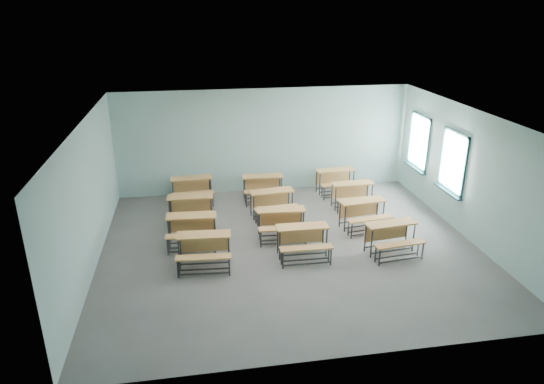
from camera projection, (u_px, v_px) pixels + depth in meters
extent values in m
cube|color=slate|center=(290.00, 248.00, 11.79)|extent=(9.00, 8.00, 0.02)
cube|color=white|center=(292.00, 117.00, 10.62)|extent=(9.00, 8.00, 0.02)
cube|color=#9BC1BC|center=(265.00, 141.00, 14.89)|extent=(9.00, 0.02, 3.20)
cube|color=#9BC1BC|center=(343.00, 276.00, 7.52)|extent=(9.00, 0.02, 3.20)
cube|color=#9BC1BC|center=(88.00, 198.00, 10.51)|extent=(0.02, 8.00, 3.20)
cube|color=#9BC1BC|center=(471.00, 175.00, 11.90)|extent=(0.02, 8.00, 3.20)
cube|color=#1B484C|center=(416.00, 166.00, 14.71)|extent=(0.06, 1.20, 0.06)
cube|color=#1B484C|center=(422.00, 116.00, 14.15)|extent=(0.06, 1.20, 0.06)
cube|color=#1B484C|center=(428.00, 147.00, 13.91)|extent=(0.06, 0.06, 1.60)
cube|color=#1B484C|center=(411.00, 136.00, 14.95)|extent=(0.06, 0.06, 1.60)
cube|color=#1B484C|center=(419.00, 141.00, 14.43)|extent=(0.04, 0.04, 1.48)
cube|color=#1B484C|center=(419.00, 141.00, 14.43)|extent=(0.04, 1.08, 0.04)
cube|color=#1B484C|center=(415.00, 168.00, 14.73)|extent=(0.14, 1.28, 0.04)
cube|color=white|center=(420.00, 141.00, 14.43)|extent=(0.01, 1.08, 1.48)
cube|color=#1B484C|center=(449.00, 189.00, 12.87)|extent=(0.06, 1.20, 0.06)
cube|color=#1B484C|center=(457.00, 133.00, 12.31)|extent=(0.06, 1.20, 0.06)
cube|color=#1B484C|center=(465.00, 168.00, 12.07)|extent=(0.06, 0.06, 1.60)
cube|color=#1B484C|center=(442.00, 155.00, 13.12)|extent=(0.06, 0.06, 1.60)
cube|color=#1B484C|center=(453.00, 162.00, 12.59)|extent=(0.04, 0.04, 1.48)
cube|color=#1B484C|center=(453.00, 162.00, 12.59)|extent=(0.04, 1.08, 0.04)
cube|color=#1B484C|center=(447.00, 191.00, 12.89)|extent=(0.14, 1.28, 0.04)
cube|color=white|center=(454.00, 161.00, 12.60)|extent=(0.01, 1.08, 1.48)
cube|color=#C88A48|center=(204.00, 235.00, 10.78)|extent=(1.23, 0.49, 0.04)
cube|color=#C88A48|center=(205.00, 243.00, 11.06)|extent=(1.14, 0.11, 0.41)
cylinder|color=#333538|center=(179.00, 254.00, 10.72)|extent=(0.04, 0.04, 0.71)
cylinder|color=#333538|center=(229.00, 252.00, 10.82)|extent=(0.04, 0.04, 0.71)
cylinder|color=#333538|center=(180.00, 248.00, 11.02)|extent=(0.04, 0.04, 0.71)
cylinder|color=#333538|center=(229.00, 245.00, 11.11)|extent=(0.04, 0.04, 0.71)
cube|color=#333538|center=(205.00, 263.00, 10.86)|extent=(1.10, 0.11, 0.03)
cube|color=#333538|center=(205.00, 256.00, 11.16)|extent=(1.10, 0.11, 0.03)
cube|color=#C88A48|center=(203.00, 257.00, 10.44)|extent=(1.22, 0.34, 0.04)
cylinder|color=#333538|center=(178.00, 270.00, 10.39)|extent=(0.04, 0.04, 0.42)
cylinder|color=#333538|center=(229.00, 267.00, 10.49)|extent=(0.04, 0.04, 0.42)
cylinder|color=#333538|center=(179.00, 265.00, 10.57)|extent=(0.04, 0.04, 0.42)
cylinder|color=#333538|center=(229.00, 263.00, 10.66)|extent=(0.04, 0.04, 0.42)
cube|color=#333538|center=(204.00, 274.00, 10.48)|extent=(1.10, 0.11, 0.03)
cube|color=#333538|center=(204.00, 269.00, 10.66)|extent=(1.10, 0.11, 0.03)
cube|color=#C88A48|center=(302.00, 227.00, 11.18)|extent=(1.21, 0.42, 0.04)
cube|color=#C88A48|center=(300.00, 235.00, 11.46)|extent=(1.14, 0.04, 0.41)
cylinder|color=#333538|center=(280.00, 246.00, 11.09)|extent=(0.04, 0.04, 0.71)
cylinder|color=#333538|center=(327.00, 243.00, 11.24)|extent=(0.04, 0.04, 0.71)
cylinder|color=#333538|center=(278.00, 240.00, 11.39)|extent=(0.04, 0.04, 0.71)
cylinder|color=#333538|center=(323.00, 237.00, 11.54)|extent=(0.04, 0.04, 0.71)
cube|color=#333538|center=(303.00, 254.00, 11.26)|extent=(1.10, 0.05, 0.03)
cube|color=#333538|center=(300.00, 248.00, 11.55)|extent=(1.10, 0.05, 0.03)
cube|color=#C88A48|center=(306.00, 248.00, 10.84)|extent=(1.21, 0.27, 0.04)
cylinder|color=#333538|center=(283.00, 261.00, 10.76)|extent=(0.04, 0.04, 0.42)
cylinder|color=#333538|center=(331.00, 257.00, 10.91)|extent=(0.04, 0.04, 0.42)
cylinder|color=#333538|center=(281.00, 256.00, 10.94)|extent=(0.04, 0.04, 0.42)
cylinder|color=#333538|center=(329.00, 253.00, 11.09)|extent=(0.04, 0.04, 0.42)
cube|color=#333538|center=(307.00, 264.00, 10.88)|extent=(1.10, 0.05, 0.03)
cube|color=#333538|center=(305.00, 260.00, 11.06)|extent=(1.10, 0.05, 0.03)
cube|color=#C88A48|center=(391.00, 223.00, 11.34)|extent=(1.24, 0.54, 0.04)
cube|color=#C88A48|center=(386.00, 232.00, 11.62)|extent=(1.14, 0.15, 0.41)
cylinder|color=#333538|center=(372.00, 244.00, 11.19)|extent=(0.04, 0.04, 0.71)
cylinder|color=#333538|center=(414.00, 238.00, 11.48)|extent=(0.04, 0.04, 0.71)
cylinder|color=#333538|center=(365.00, 238.00, 11.48)|extent=(0.04, 0.04, 0.71)
cylinder|color=#333538|center=(406.00, 232.00, 11.76)|extent=(0.04, 0.04, 0.71)
cube|color=#333538|center=(392.00, 250.00, 11.43)|extent=(1.10, 0.16, 0.03)
cube|color=#333538|center=(385.00, 244.00, 11.71)|extent=(1.10, 0.16, 0.03)
cube|color=#C88A48|center=(400.00, 244.00, 11.02)|extent=(1.22, 0.39, 0.04)
cylinder|color=#333538|center=(380.00, 258.00, 10.87)|extent=(0.04, 0.04, 0.42)
cylinder|color=#333538|center=(423.00, 251.00, 11.16)|extent=(0.04, 0.04, 0.42)
cylinder|color=#333538|center=(376.00, 254.00, 11.04)|extent=(0.04, 0.04, 0.42)
cylinder|color=#333538|center=(418.00, 248.00, 11.33)|extent=(0.04, 0.04, 0.42)
cube|color=#333538|center=(401.00, 260.00, 11.06)|extent=(1.10, 0.16, 0.03)
cube|color=#333538|center=(397.00, 256.00, 11.23)|extent=(1.10, 0.16, 0.03)
cube|color=#C88A48|center=(191.00, 216.00, 11.74)|extent=(1.22, 0.47, 0.04)
cube|color=#C88A48|center=(192.00, 224.00, 12.02)|extent=(1.14, 0.09, 0.41)
cylinder|color=#333538|center=(169.00, 234.00, 11.68)|extent=(0.04, 0.04, 0.71)
cylinder|color=#333538|center=(215.00, 232.00, 11.78)|extent=(0.04, 0.04, 0.71)
cylinder|color=#333538|center=(170.00, 228.00, 11.97)|extent=(0.04, 0.04, 0.71)
cylinder|color=#333538|center=(215.00, 226.00, 12.08)|extent=(0.04, 0.04, 0.71)
cube|color=#333538|center=(193.00, 242.00, 11.82)|extent=(1.10, 0.10, 0.03)
cube|color=#333538|center=(193.00, 236.00, 12.12)|extent=(1.10, 0.10, 0.03)
cube|color=#C88A48|center=(191.00, 236.00, 11.40)|extent=(1.21, 0.32, 0.04)
cylinder|color=#333538|center=(168.00, 247.00, 11.34)|extent=(0.04, 0.04, 0.42)
cylinder|color=#333538|center=(215.00, 245.00, 11.45)|extent=(0.04, 0.04, 0.42)
cylinder|color=#333538|center=(169.00, 244.00, 11.52)|extent=(0.04, 0.04, 0.42)
cylinder|color=#333538|center=(215.00, 241.00, 11.63)|extent=(0.04, 0.04, 0.42)
cube|color=#333538|center=(192.00, 251.00, 11.45)|extent=(1.10, 0.10, 0.03)
cube|color=#333538|center=(192.00, 247.00, 11.62)|extent=(1.10, 0.10, 0.03)
cube|color=#C88A48|center=(281.00, 209.00, 12.11)|extent=(1.23, 0.48, 0.04)
cube|color=#C88A48|center=(280.00, 218.00, 12.39)|extent=(1.14, 0.10, 0.41)
cylinder|color=#333538|center=(260.00, 227.00, 12.04)|extent=(0.04, 0.04, 0.71)
cylinder|color=#333538|center=(303.00, 225.00, 12.14)|extent=(0.04, 0.04, 0.71)
cylinder|color=#333538|center=(259.00, 221.00, 12.34)|extent=(0.04, 0.04, 0.71)
cylinder|color=#333538|center=(301.00, 220.00, 12.44)|extent=(0.04, 0.04, 0.71)
cube|color=#333538|center=(282.00, 235.00, 12.19)|extent=(1.10, 0.10, 0.03)
cube|color=#333538|center=(280.00, 229.00, 12.48)|extent=(1.10, 0.10, 0.03)
cube|color=#C88A48|center=(283.00, 229.00, 11.77)|extent=(1.22, 0.33, 0.04)
cylinder|color=#333538|center=(261.00, 240.00, 11.71)|extent=(0.04, 0.04, 0.42)
cylinder|color=#333538|center=(306.00, 238.00, 11.81)|extent=(0.04, 0.04, 0.42)
cylinder|color=#333538|center=(260.00, 236.00, 11.89)|extent=(0.04, 0.04, 0.42)
cylinder|color=#333538|center=(305.00, 234.00, 11.99)|extent=(0.04, 0.04, 0.42)
cube|color=#333538|center=(284.00, 243.00, 11.81)|extent=(1.10, 0.10, 0.03)
cube|color=#333538|center=(283.00, 240.00, 11.99)|extent=(1.10, 0.10, 0.03)
cube|color=#C88A48|center=(363.00, 201.00, 12.62)|extent=(1.24, 0.55, 0.04)
cube|color=#C88A48|center=(359.00, 209.00, 12.90)|extent=(1.14, 0.16, 0.41)
cylinder|color=#333538|center=(345.00, 219.00, 12.47)|extent=(0.04, 0.04, 0.71)
cylinder|color=#333538|center=(383.00, 214.00, 12.77)|extent=(0.04, 0.04, 0.71)
cylinder|color=#333538|center=(340.00, 214.00, 12.75)|extent=(0.04, 0.04, 0.71)
cylinder|color=#333538|center=(377.00, 209.00, 13.05)|extent=(0.04, 0.04, 0.71)
cube|color=#333538|center=(364.00, 225.00, 12.71)|extent=(1.10, 0.17, 0.03)
cube|color=#333538|center=(358.00, 221.00, 13.00)|extent=(1.10, 0.17, 0.03)
cube|color=#C88A48|center=(370.00, 219.00, 12.30)|extent=(1.22, 0.40, 0.04)
cylinder|color=#333538|center=(352.00, 231.00, 12.15)|extent=(0.04, 0.04, 0.42)
cylinder|color=#333538|center=(391.00, 226.00, 12.45)|extent=(0.04, 0.04, 0.42)
cylinder|color=#333538|center=(348.00, 228.00, 12.32)|extent=(0.04, 0.04, 0.42)
cylinder|color=#333538|center=(387.00, 223.00, 12.62)|extent=(0.04, 0.04, 0.42)
cube|color=#333538|center=(371.00, 233.00, 12.35)|extent=(1.10, 0.17, 0.03)
cube|color=#333538|center=(368.00, 230.00, 12.52)|extent=(1.10, 0.17, 0.03)
cube|color=#C88A48|center=(190.00, 197.00, 12.92)|extent=(1.22, 0.47, 0.04)
cube|color=#C88A48|center=(191.00, 204.00, 13.20)|extent=(1.14, 0.09, 0.41)
cylinder|color=#333538|center=(170.00, 213.00, 12.85)|extent=(0.04, 0.04, 0.71)
cylinder|color=#333538|center=(211.00, 211.00, 12.96)|extent=(0.04, 0.04, 0.71)
cylinder|color=#333538|center=(171.00, 208.00, 13.15)|extent=(0.04, 0.04, 0.71)
cylinder|color=#333538|center=(212.00, 206.00, 13.26)|extent=(0.04, 0.04, 0.71)
cube|color=#333538|center=(191.00, 221.00, 13.00)|extent=(1.10, 0.10, 0.03)
cube|color=#333538|center=(192.00, 216.00, 13.29)|extent=(1.10, 0.10, 0.03)
cube|color=#C88A48|center=(190.00, 214.00, 12.58)|extent=(1.21, 0.32, 0.04)
cylinder|color=#333538|center=(169.00, 224.00, 12.52)|extent=(0.04, 0.04, 0.42)
cylinder|color=#333538|center=(212.00, 222.00, 12.63)|extent=(0.04, 0.04, 0.42)
cylinder|color=#333538|center=(169.00, 221.00, 12.69)|extent=(0.04, 0.04, 0.42)
cylinder|color=#333538|center=(212.00, 219.00, 12.80)|extent=(0.04, 0.04, 0.42)
cube|color=#333538|center=(191.00, 228.00, 12.62)|extent=(1.10, 0.10, 0.03)
cube|color=#333538|center=(191.00, 225.00, 12.80)|extent=(1.10, 0.10, 0.03)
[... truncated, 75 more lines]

